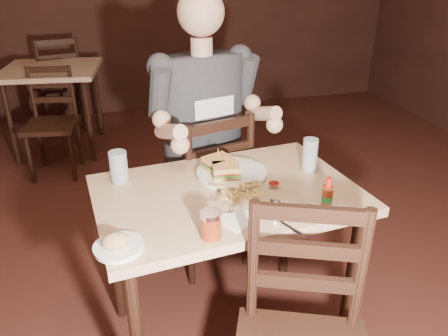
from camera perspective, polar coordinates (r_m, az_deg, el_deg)
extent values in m
plane|color=#331511|center=(2.30, -1.81, -19.51)|extent=(7.00, 7.00, 0.00)
cube|color=tan|center=(1.81, 0.40, -3.52)|extent=(1.14, 0.82, 0.04)
cylinder|color=black|center=(2.17, -14.12, -11.04)|extent=(0.05, 0.05, 0.73)
cylinder|color=black|center=(2.03, 16.10, -14.29)|extent=(0.05, 0.05, 0.73)
cylinder|color=black|center=(2.40, 8.19, -6.46)|extent=(0.05, 0.05, 0.73)
cube|color=tan|center=(4.21, -21.71, 11.84)|extent=(0.89, 0.89, 0.04)
cylinder|color=black|center=(4.10, -26.08, 5.03)|extent=(0.04, 0.04, 0.73)
cylinder|color=black|center=(4.68, -23.97, 7.80)|extent=(0.04, 0.04, 0.73)
cylinder|color=black|center=(3.94, -17.22, 5.79)|extent=(0.04, 0.04, 0.73)
cylinder|color=black|center=(4.55, -16.15, 8.52)|extent=(0.04, 0.04, 0.73)
cylinder|color=white|center=(1.92, 0.99, -0.81)|extent=(0.33, 0.33, 0.02)
ellipsoid|color=maroon|center=(1.82, 6.53, -1.97)|extent=(0.05, 0.05, 0.01)
cylinder|color=silver|center=(1.89, -13.58, 0.12)|extent=(0.08, 0.08, 0.14)
cylinder|color=silver|center=(1.97, 11.14, 1.66)|extent=(0.07, 0.07, 0.15)
cube|color=white|center=(1.61, 1.71, -6.63)|extent=(0.19, 0.18, 0.00)
cube|color=silver|center=(1.58, 8.14, -7.44)|extent=(0.08, 0.18, 0.00)
cube|color=silver|center=(1.66, 6.47, -5.63)|extent=(0.06, 0.17, 0.01)
cylinder|color=white|center=(1.50, -13.59, -10.11)|extent=(0.18, 0.18, 0.01)
ellipsoid|color=tan|center=(1.48, -14.03, -9.21)|extent=(0.10, 0.08, 0.05)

